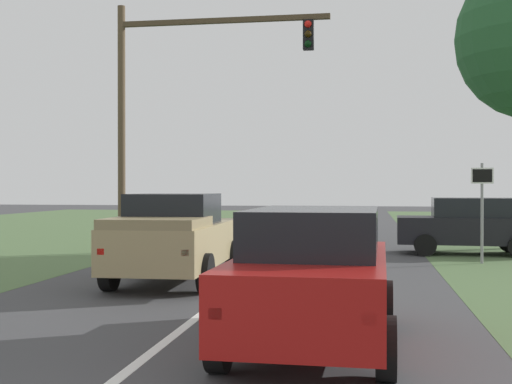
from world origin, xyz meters
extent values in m
plane|color=#424244|center=(0.00, 9.48, 0.00)|extent=(120.00, 120.00, 0.00)
cube|color=#9E1411|center=(2.03, 5.10, 0.80)|extent=(1.99, 4.58, 0.87)
cube|color=black|center=(2.03, 5.33, 1.53)|extent=(1.72, 2.85, 0.60)
cube|color=red|center=(1.20, 2.88, 0.84)|extent=(0.14, 0.06, 0.12)
cube|color=red|center=(2.74, 2.85, 0.84)|extent=(0.14, 0.06, 0.12)
cylinder|color=black|center=(1.12, 6.53, 0.36)|extent=(0.24, 0.73, 0.72)
cylinder|color=black|center=(3.00, 6.48, 0.36)|extent=(0.24, 0.73, 0.72)
cylinder|color=black|center=(1.05, 3.72, 0.36)|extent=(0.24, 0.73, 0.72)
cylinder|color=black|center=(2.93, 3.67, 0.36)|extent=(0.24, 0.73, 0.72)
cube|color=tan|center=(-1.50, 10.84, 0.85)|extent=(2.13, 5.17, 0.90)
cube|color=black|center=(-1.49, 10.59, 1.64)|extent=(1.81, 1.99, 0.67)
cube|color=#8F7D56|center=(-1.46, 9.26, 1.40)|extent=(1.95, 1.99, 0.20)
cube|color=red|center=(-2.25, 8.29, 0.90)|extent=(0.14, 0.06, 0.12)
cube|color=red|center=(-0.61, 8.34, 0.90)|extent=(0.14, 0.06, 0.12)
cylinder|color=black|center=(-2.54, 12.40, 0.40)|extent=(0.26, 0.81, 0.80)
cylinder|color=black|center=(-0.53, 12.45, 0.40)|extent=(0.26, 0.81, 0.80)
cylinder|color=black|center=(-2.46, 9.23, 0.40)|extent=(0.26, 0.81, 0.80)
cylinder|color=black|center=(-0.46, 9.28, 0.40)|extent=(0.26, 0.81, 0.80)
cylinder|color=brown|center=(-5.04, 16.81, 3.96)|extent=(0.24, 0.24, 7.93)
cube|color=#4C3D2B|center=(-1.71, 16.81, 7.33)|extent=(6.68, 0.16, 0.16)
cube|color=black|center=(0.97, 16.81, 6.78)|extent=(0.32, 0.28, 0.90)
sphere|color=red|center=(0.97, 16.66, 7.08)|extent=(0.22, 0.22, 0.22)
sphere|color=black|center=(0.97, 16.66, 6.78)|extent=(0.22, 0.22, 0.22)
sphere|color=black|center=(0.97, 16.66, 6.48)|extent=(0.22, 0.22, 0.22)
cylinder|color=gray|center=(5.89, 15.54, 1.39)|extent=(0.08, 0.08, 2.78)
cube|color=white|center=(5.89, 15.51, 2.43)|extent=(0.60, 0.03, 0.44)
cube|color=black|center=(5.89, 15.49, 2.43)|extent=(0.52, 0.01, 0.36)
cube|color=black|center=(5.90, 18.11, 0.76)|extent=(4.46, 2.00, 0.83)
cube|color=black|center=(6.12, 18.10, 1.47)|extent=(2.69, 1.71, 0.61)
cube|color=red|center=(3.77, 18.94, 0.80)|extent=(0.07, 0.14, 0.12)
cube|color=red|center=(3.71, 17.45, 0.80)|extent=(0.07, 0.14, 0.12)
cylinder|color=black|center=(7.30, 18.97, 0.34)|extent=(0.69, 0.25, 0.68)
cylinder|color=black|center=(4.58, 19.08, 0.34)|extent=(0.69, 0.25, 0.68)
cylinder|color=black|center=(4.51, 17.25, 0.34)|extent=(0.69, 0.25, 0.68)
camera|label=1|loc=(2.71, -3.80, 2.14)|focal=47.17mm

